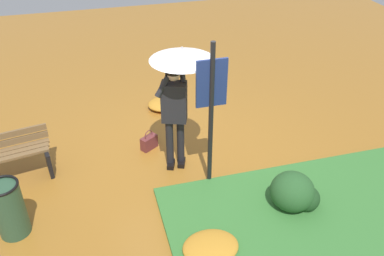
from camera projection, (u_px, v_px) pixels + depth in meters
The scene contains 9 objects.
ground_plane at pixel (183, 156), 6.96m from camera, with size 18.00×18.00×0.00m, color #9E6623.
person_with_umbrella at pixel (179, 79), 5.96m from camera, with size 0.96×0.96×2.04m.
info_sign_post at pixel (211, 100), 5.65m from camera, with size 0.44×0.07×2.30m.
handbag at pixel (149, 142), 7.09m from camera, with size 0.33×0.28×0.37m.
park_bench at pixel (3, 157), 6.26m from camera, with size 1.41×0.62×0.75m.
trash_bin at pixel (9, 209), 5.30m from camera, with size 0.42×0.42×0.83m.
shrub_cluster at pixel (295, 193), 5.79m from camera, with size 0.69×0.63×0.57m.
leaf_pile_by_bench at pixel (211, 247), 5.20m from camera, with size 0.73×0.59×0.16m.
leaf_pile_far_path at pixel (167, 104), 8.31m from camera, with size 0.77×0.62×0.17m.
Camera 1 is at (-1.32, -5.42, 4.19)m, focal length 38.10 mm.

